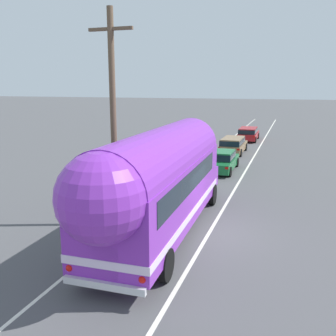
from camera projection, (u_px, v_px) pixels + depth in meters
name	position (u px, v px, depth m)	size (l,w,h in m)	color
ground_plane	(209.00, 233.00, 14.56)	(300.00, 300.00, 0.00)	#4C4C4F
lane_markings	(224.00, 168.00, 26.15)	(3.54, 80.00, 0.01)	silver
utility_pole	(113.00, 117.00, 14.53)	(1.80, 0.24, 8.50)	brown
painted_bus	(158.00, 180.00, 13.49)	(2.81, 12.09, 4.12)	purple
car_lead	(220.00, 160.00, 25.06)	(2.00, 4.57, 1.37)	#196633
car_second	(233.00, 144.00, 31.43)	(1.93, 4.56, 1.37)	olive
car_third	(248.00, 133.00, 38.72)	(1.94, 4.63, 1.37)	#A5191E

